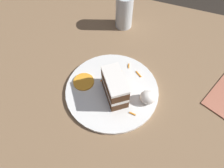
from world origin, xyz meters
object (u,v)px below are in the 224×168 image
Objects in this scene: cake_slice at (115,87)px; cream_dollop at (148,97)px; drinking_glass at (124,13)px; orange_garnish at (84,82)px; plate at (112,90)px.

cake_slice is 2.51× the size of cream_dollop.
drinking_glass is (-0.18, 0.32, 0.03)m from cream_dollop.
cake_slice is at bearing -5.70° from orange_garnish.
cake_slice is at bearing -76.70° from drinking_glass.
orange_garnish is at bearing -179.53° from cream_dollop.
cake_slice is (0.01, -0.02, 0.05)m from plate.
cake_slice reaches higher than cream_dollop.
drinking_glass is at bearing 83.95° from orange_garnish.
cream_dollop is (0.12, -0.00, 0.03)m from plate.
orange_garnish is 0.51× the size of drinking_glass.
plate is 0.05m from cake_slice.
plate is 6.19× the size of cream_dollop.
cream_dollop is at bearing 150.82° from cake_slice.
orange_garnish is (-0.21, -0.00, -0.02)m from cream_dollop.
orange_garnish is at bearing -42.16° from cake_slice.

